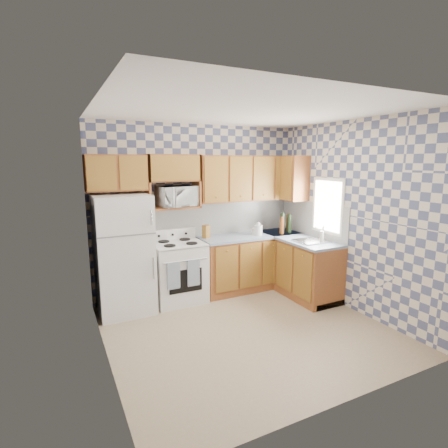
{
  "coord_description": "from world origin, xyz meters",
  "views": [
    {
      "loc": [
        -2.12,
        -3.62,
        2.13
      ],
      "look_at": [
        0.05,
        0.75,
        1.25
      ],
      "focal_mm": 28.0,
      "sensor_mm": 36.0,
      "label": 1
    }
  ],
  "objects_px": {
    "microwave": "(177,196)",
    "electric_kettle": "(258,230)",
    "refrigerator": "(124,255)",
    "stove_body": "(178,273)"
  },
  "relations": [
    {
      "from": "refrigerator",
      "to": "electric_kettle",
      "type": "bearing_deg",
      "value": -1.01
    },
    {
      "from": "stove_body",
      "to": "electric_kettle",
      "type": "bearing_deg",
      "value": -2.63
    },
    {
      "from": "electric_kettle",
      "to": "microwave",
      "type": "bearing_deg",
      "value": 170.96
    },
    {
      "from": "microwave",
      "to": "electric_kettle",
      "type": "xyz_separation_m",
      "value": [
        1.33,
        -0.21,
        -0.6
      ]
    },
    {
      "from": "stove_body",
      "to": "refrigerator",
      "type": "bearing_deg",
      "value": -178.22
    },
    {
      "from": "refrigerator",
      "to": "electric_kettle",
      "type": "distance_m",
      "value": 2.2
    },
    {
      "from": "refrigerator",
      "to": "stove_body",
      "type": "relative_size",
      "value": 1.87
    },
    {
      "from": "microwave",
      "to": "electric_kettle",
      "type": "distance_m",
      "value": 1.48
    },
    {
      "from": "stove_body",
      "to": "electric_kettle",
      "type": "height_order",
      "value": "electric_kettle"
    },
    {
      "from": "refrigerator",
      "to": "microwave",
      "type": "distance_m",
      "value": 1.16
    }
  ]
}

